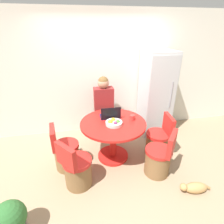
{
  "coord_description": "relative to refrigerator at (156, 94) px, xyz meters",
  "views": [
    {
      "loc": [
        -0.49,
        -2.29,
        2.23
      ],
      "look_at": [
        0.03,
        0.41,
        0.9
      ],
      "focal_mm": 28.0,
      "sensor_mm": 36.0,
      "label": 1
    }
  ],
  "objects": [
    {
      "name": "ground_plane",
      "position": [
        -1.13,
        -1.07,
        -0.92
      ],
      "size": [
        12.0,
        12.0,
        0.0
      ],
      "primitive_type": "plane",
      "color": "#9E8466"
    },
    {
      "name": "wall_back",
      "position": [
        -1.13,
        0.37,
        0.38
      ],
      "size": [
        7.0,
        0.06,
        2.6
      ],
      "color": "silver",
      "rests_on": "ground_plane"
    },
    {
      "name": "refrigerator",
      "position": [
        0.0,
        0.0,
        0.0
      ],
      "size": [
        0.61,
        0.66,
        1.83
      ],
      "color": "silver",
      "rests_on": "ground_plane"
    },
    {
      "name": "dining_table",
      "position": [
        -1.1,
        -0.76,
        -0.38
      ],
      "size": [
        1.15,
        1.15,
        0.75
      ],
      "color": "red",
      "rests_on": "ground_plane"
    },
    {
      "name": "chair_near_left_corner",
      "position": [
        -1.77,
        -1.3,
        -0.63
      ],
      "size": [
        0.5,
        0.5,
        0.82
      ],
      "rotation": [
        0.0,
        0.0,
        2.25
      ],
      "color": "brown",
      "rests_on": "ground_plane"
    },
    {
      "name": "chair_left_side",
      "position": [
        -1.95,
        -0.87,
        -0.63
      ],
      "size": [
        0.45,
        0.44,
        0.82
      ],
      "rotation": [
        0.0,
        0.0,
        1.7
      ],
      "color": "brown",
      "rests_on": "ground_plane"
    },
    {
      "name": "chair_right_side",
      "position": [
        -0.25,
        -0.85,
        -0.63
      ],
      "size": [
        0.44,
        0.43,
        0.82
      ],
      "rotation": [
        0.0,
        0.0,
        -1.67
      ],
      "color": "brown",
      "rests_on": "ground_plane"
    },
    {
      "name": "chair_near_right_corner",
      "position": [
        -0.45,
        -1.31,
        -0.63
      ],
      "size": [
        0.5,
        0.5,
        0.82
      ],
      "rotation": [
        0.0,
        0.0,
        -2.27
      ],
      "color": "brown",
      "rests_on": "ground_plane"
    },
    {
      "name": "person_seated",
      "position": [
        -1.15,
        0.03,
        -0.15
      ],
      "size": [
        0.4,
        0.37,
        1.37
      ],
      "rotation": [
        0.0,
        0.0,
        3.14
      ],
      "color": "#2D2D38",
      "rests_on": "ground_plane"
    },
    {
      "name": "laptop",
      "position": [
        -1.12,
        -0.58,
        -0.12
      ],
      "size": [
        0.35,
        0.24,
        0.23
      ],
      "rotation": [
        0.0,
        0.0,
        3.14
      ],
      "color": "#141947",
      "rests_on": "dining_table"
    },
    {
      "name": "fruit_bowl",
      "position": [
        -1.1,
        -0.84,
        -0.13
      ],
      "size": [
        0.28,
        0.28,
        0.1
      ],
      "color": "beige",
      "rests_on": "dining_table"
    },
    {
      "name": "coffee_cup",
      "position": [
        -0.75,
        -0.74,
        -0.12
      ],
      "size": [
        0.09,
        0.09,
        0.09
      ],
      "color": "#B2332D",
      "rests_on": "dining_table"
    },
    {
      "name": "cat",
      "position": [
        -0.07,
        -1.79,
        -0.83
      ],
      "size": [
        0.48,
        0.2,
        0.17
      ],
      "rotation": [
        0.0,
        0.0,
        3.02
      ],
      "color": "tan",
      "rests_on": "ground_plane"
    },
    {
      "name": "potted_plant",
      "position": [
        -2.52,
        -1.93,
        -0.64
      ],
      "size": [
        0.37,
        0.37,
        0.51
      ],
      "color": "slate",
      "rests_on": "ground_plane"
    }
  ]
}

